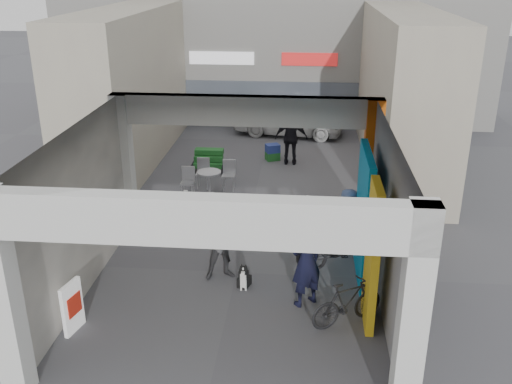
# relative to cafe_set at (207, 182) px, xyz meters

# --- Properties ---
(ground) EXTENTS (90.00, 90.00, 0.00)m
(ground) POSITION_rel_cafe_set_xyz_m (1.44, -4.67, -0.32)
(ground) COLOR #4E4E53
(ground) RESTS_ON ground
(arcade_canopy) EXTENTS (6.40, 6.45, 6.40)m
(arcade_canopy) POSITION_rel_cafe_set_xyz_m (1.98, -5.49, 1.99)
(arcade_canopy) COLOR silver
(arcade_canopy) RESTS_ON ground
(far_building) EXTENTS (18.00, 4.08, 8.00)m
(far_building) POSITION_rel_cafe_set_xyz_m (1.44, 9.32, 3.67)
(far_building) COLOR white
(far_building) RESTS_ON ground
(plaza_bldg_left) EXTENTS (2.00, 9.00, 5.00)m
(plaza_bldg_left) POSITION_rel_cafe_set_xyz_m (-3.06, 2.83, 2.18)
(plaza_bldg_left) COLOR #A8A28B
(plaza_bldg_left) RESTS_ON ground
(plaza_bldg_right) EXTENTS (2.00, 9.00, 5.00)m
(plaza_bldg_right) POSITION_rel_cafe_set_xyz_m (5.94, 2.83, 2.18)
(plaza_bldg_right) COLOR #A8A28B
(plaza_bldg_right) RESTS_ON ground
(bollard_left) EXTENTS (0.09, 0.09, 0.95)m
(bollard_left) POSITION_rel_cafe_set_xyz_m (-0.13, -2.36, 0.16)
(bollard_left) COLOR #989AA0
(bollard_left) RESTS_ON ground
(bollard_center) EXTENTS (0.09, 0.09, 0.82)m
(bollard_center) POSITION_rel_cafe_set_xyz_m (1.47, -2.22, 0.09)
(bollard_center) COLOR #989AA0
(bollard_center) RESTS_ON ground
(bollard_right) EXTENTS (0.09, 0.09, 0.95)m
(bollard_right) POSITION_rel_cafe_set_xyz_m (2.97, -2.45, 0.16)
(bollard_right) COLOR #989AA0
(bollard_right) RESTS_ON ground
(advert_board_near) EXTENTS (0.21, 0.55, 1.00)m
(advert_board_near) POSITION_rel_cafe_set_xyz_m (-1.31, -7.03, 0.19)
(advert_board_near) COLOR white
(advert_board_near) RESTS_ON ground
(advert_board_far) EXTENTS (0.14, 0.55, 1.00)m
(advert_board_far) POSITION_rel_cafe_set_xyz_m (-1.31, -2.89, 0.19)
(advert_board_far) COLOR white
(advert_board_far) RESTS_ON ground
(cafe_set) EXTENTS (1.48, 1.20, 0.90)m
(cafe_set) POSITION_rel_cafe_set_xyz_m (0.00, 0.00, 0.00)
(cafe_set) COLOR #AFB0B5
(cafe_set) RESTS_ON ground
(produce_stand) EXTENTS (1.10, 0.60, 0.73)m
(produce_stand) POSITION_rel_cafe_set_xyz_m (-0.24, 1.74, -0.03)
(produce_stand) COLOR black
(produce_stand) RESTS_ON ground
(crate_stack) EXTENTS (0.55, 0.50, 0.56)m
(crate_stack) POSITION_rel_cafe_set_xyz_m (1.76, 3.10, -0.04)
(crate_stack) COLOR #195724
(crate_stack) RESTS_ON ground
(border_collie) EXTENTS (0.22, 0.42, 0.58)m
(border_collie) POSITION_rel_cafe_set_xyz_m (1.67, -5.28, -0.08)
(border_collie) COLOR black
(border_collie) RESTS_ON ground
(man_with_dog) EXTENTS (0.83, 0.79, 1.91)m
(man_with_dog) POSITION_rel_cafe_set_xyz_m (2.95, -5.76, 0.64)
(man_with_dog) COLOR black
(man_with_dog) RESTS_ON ground
(man_back_turned) EXTENTS (0.97, 0.85, 1.68)m
(man_back_turned) POSITION_rel_cafe_set_xyz_m (1.20, -4.90, 0.52)
(man_back_turned) COLOR #404043
(man_back_turned) RESTS_ON ground
(man_elderly) EXTENTS (0.88, 0.75, 1.54)m
(man_elderly) POSITION_rel_cafe_set_xyz_m (3.92, -3.34, 0.45)
(man_elderly) COLOR #5C74B2
(man_elderly) RESTS_ON ground
(man_crates) EXTENTS (1.09, 0.47, 1.85)m
(man_crates) POSITION_rel_cafe_set_xyz_m (2.40, 2.73, 0.61)
(man_crates) COLOR black
(man_crates) RESTS_ON ground
(bicycle_front) EXTENTS (2.07, 0.90, 1.06)m
(bicycle_front) POSITION_rel_cafe_set_xyz_m (3.74, -4.41, 0.21)
(bicycle_front) COLOR black
(bicycle_front) RESTS_ON ground
(bicycle_rear) EXTENTS (1.53, 1.13, 0.91)m
(bicycle_rear) POSITION_rel_cafe_set_xyz_m (3.74, -6.37, 0.14)
(bicycle_rear) COLOR black
(bicycle_rear) RESTS_ON ground
(white_van) EXTENTS (4.48, 2.36, 1.45)m
(white_van) POSITION_rel_cafe_set_xyz_m (2.20, 6.29, 0.41)
(white_van) COLOR silver
(white_van) RESTS_ON ground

